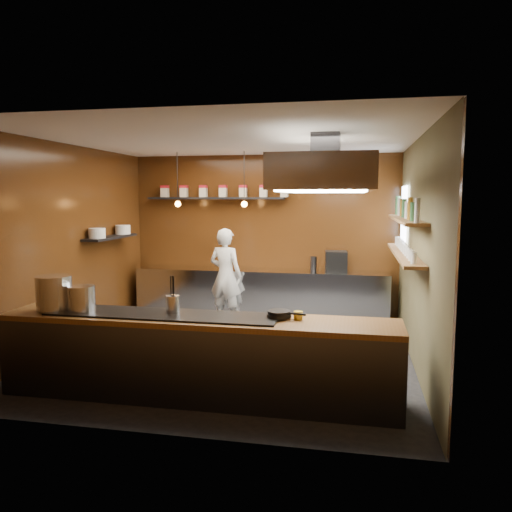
% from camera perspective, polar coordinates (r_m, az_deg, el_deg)
% --- Properties ---
extents(floor, '(5.00, 5.00, 0.00)m').
position_cam_1_polar(floor, '(7.26, -2.72, -11.08)').
color(floor, black).
rests_on(floor, ground).
extents(back_wall, '(5.00, 0.00, 5.00)m').
position_cam_1_polar(back_wall, '(9.38, 0.92, 2.34)').
color(back_wall, '#321A09').
rests_on(back_wall, ground).
extents(left_wall, '(0.00, 5.00, 5.00)m').
position_cam_1_polar(left_wall, '(7.93, -20.60, 1.10)').
color(left_wall, '#321A09').
rests_on(left_wall, ground).
extents(right_wall, '(0.00, 5.00, 5.00)m').
position_cam_1_polar(right_wall, '(6.79, 18.14, 0.32)').
color(right_wall, '#4A4629').
rests_on(right_wall, ground).
extents(ceiling, '(5.00, 5.00, 0.00)m').
position_cam_1_polar(ceiling, '(6.95, -2.86, 13.18)').
color(ceiling, silver).
rests_on(ceiling, back_wall).
extents(window_pane, '(0.00, 1.00, 1.00)m').
position_cam_1_polar(window_pane, '(8.44, 16.54, 4.30)').
color(window_pane, white).
rests_on(window_pane, right_wall).
extents(prep_counter, '(4.60, 0.65, 0.90)m').
position_cam_1_polar(prep_counter, '(9.20, 0.53, -4.34)').
color(prep_counter, silver).
rests_on(prep_counter, floor).
extents(pass_counter, '(4.40, 0.72, 0.94)m').
position_cam_1_polar(pass_counter, '(5.65, -6.77, -11.39)').
color(pass_counter, '#38383D').
rests_on(pass_counter, floor).
extents(tin_shelf, '(2.60, 0.26, 0.04)m').
position_cam_1_polar(tin_shelf, '(9.42, -4.66, 6.60)').
color(tin_shelf, black).
rests_on(tin_shelf, back_wall).
extents(plate_shelf, '(0.30, 1.40, 0.04)m').
position_cam_1_polar(plate_shelf, '(8.71, -16.26, 2.07)').
color(plate_shelf, black).
rests_on(plate_shelf, left_wall).
extents(bottle_shelf_upper, '(0.26, 2.80, 0.04)m').
position_cam_1_polar(bottle_shelf_upper, '(7.04, 16.68, 4.02)').
color(bottle_shelf_upper, olive).
rests_on(bottle_shelf_upper, right_wall).
extents(bottle_shelf_lower, '(0.26, 2.80, 0.04)m').
position_cam_1_polar(bottle_shelf_lower, '(7.08, 16.55, 0.22)').
color(bottle_shelf_lower, olive).
rests_on(bottle_shelf_lower, right_wall).
extents(extractor_hood, '(1.20, 2.00, 0.72)m').
position_cam_1_polar(extractor_hood, '(6.32, 7.92, 9.26)').
color(extractor_hood, '#38383D').
rests_on(extractor_hood, ceiling).
extents(pendant_left, '(0.10, 0.10, 0.95)m').
position_cam_1_polar(pendant_left, '(8.95, -8.92, 6.23)').
color(pendant_left, black).
rests_on(pendant_left, ceiling).
extents(pendant_right, '(0.10, 0.10, 0.95)m').
position_cam_1_polar(pendant_right, '(8.61, -1.36, 6.29)').
color(pendant_right, black).
rests_on(pendant_right, ceiling).
extents(storage_tins, '(2.43, 0.13, 0.22)m').
position_cam_1_polar(storage_tins, '(9.38, -3.78, 7.41)').
color(storage_tins, beige).
rests_on(storage_tins, tin_shelf).
extents(plate_stacks, '(0.26, 1.16, 0.16)m').
position_cam_1_polar(plate_stacks, '(8.71, -16.28, 2.72)').
color(plate_stacks, silver).
rests_on(plate_stacks, plate_shelf).
extents(bottles, '(0.06, 2.66, 0.24)m').
position_cam_1_polar(bottles, '(7.04, 16.72, 5.16)').
color(bottles, silver).
rests_on(bottles, bottle_shelf_upper).
extents(wine_glasses, '(0.07, 2.37, 0.13)m').
position_cam_1_polar(wine_glasses, '(7.07, 16.58, 0.90)').
color(wine_glasses, silver).
rests_on(wine_glasses, bottle_shelf_lower).
extents(stockpot_large, '(0.48, 0.48, 0.39)m').
position_cam_1_polar(stockpot_large, '(6.17, -22.08, -3.90)').
color(stockpot_large, '#BABCC1').
rests_on(stockpot_large, pass_counter).
extents(stockpot_small, '(0.40, 0.40, 0.28)m').
position_cam_1_polar(stockpot_small, '(6.01, -19.32, -4.58)').
color(stockpot_small, silver).
rests_on(stockpot_small, pass_counter).
extents(utensil_crock, '(0.18, 0.18, 0.19)m').
position_cam_1_polar(utensil_crock, '(5.65, -9.51, -5.44)').
color(utensil_crock, silver).
rests_on(utensil_crock, pass_counter).
extents(frying_pan, '(0.43, 0.27, 0.07)m').
position_cam_1_polar(frying_pan, '(5.40, 2.70, -6.61)').
color(frying_pan, black).
rests_on(frying_pan, pass_counter).
extents(butter_jar, '(0.13, 0.13, 0.09)m').
position_cam_1_polar(butter_jar, '(5.38, 4.85, -6.77)').
color(butter_jar, gold).
rests_on(butter_jar, pass_counter).
extents(espresso_machine, '(0.40, 0.39, 0.37)m').
position_cam_1_polar(espresso_machine, '(8.91, 9.14, -0.64)').
color(espresso_machine, black).
rests_on(espresso_machine, prep_counter).
extents(chef, '(0.69, 0.54, 1.68)m').
position_cam_1_polar(chef, '(8.86, -3.50, -2.23)').
color(chef, silver).
rests_on(chef, floor).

